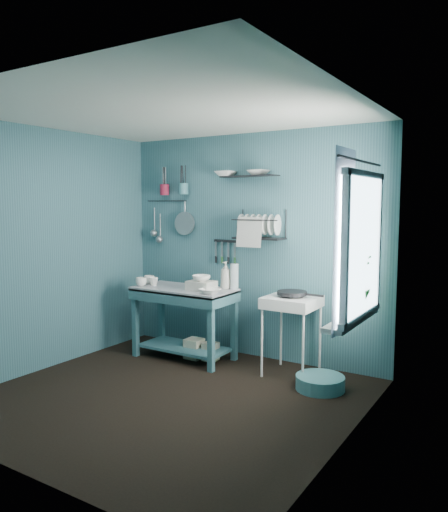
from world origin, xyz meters
The scene contains 36 objects.
floor centered at (0.00, 0.00, 0.00)m, with size 3.20×3.20×0.00m, color black.
ceiling centered at (0.00, 0.00, 2.50)m, with size 3.20×3.20×0.00m, color silver.
wall_back centered at (0.00, 1.50, 1.25)m, with size 3.20×3.20×0.00m, color #325D67.
wall_front centered at (0.00, -1.50, 1.25)m, with size 3.20×3.20×0.00m, color #325D67.
wall_left centered at (-1.60, 0.00, 1.25)m, with size 3.00×3.00×0.00m, color #325D67.
wall_right centered at (1.60, 0.00, 1.25)m, with size 3.00×3.00×0.00m, color #325D67.
work_counter centered at (-0.57, 1.00, 0.40)m, with size 1.13×0.56×0.80m, color #32626A.
mug_left centered at (-1.05, 0.84, 0.85)m, with size 0.12×0.12×0.10m, color white.
mug_mid centered at (-0.95, 0.94, 0.84)m, with size 0.10×0.10×0.09m, color white.
mug_right centered at (-1.07, 1.00, 0.85)m, with size 0.12×0.12×0.10m, color white.
wash_tub centered at (-0.32, 0.98, 0.85)m, with size 0.28×0.22×0.10m, color #BAB8AA.
tub_bowl centered at (-0.32, 0.98, 0.93)m, with size 0.20×0.20×0.06m, color white.
soap_bottle centered at (-0.15, 1.20, 0.95)m, with size 0.12×0.12×0.30m, color #BAB8AA.
water_bottle centered at (-0.05, 1.22, 0.94)m, with size 0.09×0.09×0.28m, color silver.
counter_bowl centered at (-0.12, 0.85, 0.82)m, with size 0.22×0.22×0.05m, color white.
hotplate_stand centered at (0.67, 1.14, 0.40)m, with size 0.50×0.50×0.80m, color silver.
frying_pan centered at (0.67, 1.14, 0.84)m, with size 0.30×0.30×0.04m, color black.
knife_strip centered at (-0.32, 1.47, 1.30)m, with size 0.32×0.02×0.03m, color black.
dish_rack centered at (0.17, 1.37, 1.50)m, with size 0.55×0.24×0.32m, color black.
upper_shelf centered at (0.03, 1.40, 2.02)m, with size 0.70×0.18×0.01m, color black.
shelf_bowl_left centered at (-0.27, 1.40, 2.03)m, with size 0.23×0.23×0.06m, color white.
shelf_bowl_right centered at (0.14, 1.40, 2.07)m, with size 0.22×0.22×0.06m, color white.
utensil_cup_magenta centered at (-1.16, 1.42, 1.89)m, with size 0.11×0.11×0.13m, color maroon.
utensil_cup_teal centered at (-0.87, 1.42, 1.90)m, with size 0.11×0.11×0.13m, color teal.
colander centered at (-0.89, 1.45, 1.49)m, with size 0.28×0.28×0.03m, color #94989C.
ladle_outer centered at (-1.36, 1.46, 1.53)m, with size 0.01×0.01×0.30m, color #94989C.
ladle_inner centered at (-1.27, 1.46, 1.45)m, with size 0.01×0.01×0.30m, color #94989C.
hook_rail centered at (-1.17, 1.47, 1.76)m, with size 0.01×0.01×0.60m, color black.
window_glass centered at (1.59, 0.45, 1.40)m, with size 1.10×1.10×0.00m, color white.
windowsill centered at (1.50, 0.45, 0.81)m, with size 0.16×0.95×0.04m, color silver.
curtain centered at (1.52, 0.15, 1.45)m, with size 1.35×1.35×0.00m, color white.
curtain_rod centered at (1.54, 0.45, 2.05)m, with size 0.02×0.02×1.05m, color black.
potted_plant centered at (1.46, 0.56, 1.09)m, with size 0.29×0.29×0.51m, color #2B6428.
storage_tin_large centered at (-0.47, 1.05, 0.11)m, with size 0.18×0.18×0.22m, color tan.
storage_tin_small centered at (-0.27, 1.08, 0.10)m, with size 0.15×0.15×0.20m, color tan.
floor_basin centered at (1.08, 0.90, 0.07)m, with size 0.45×0.45×0.13m, color teal.
Camera 1 is at (2.70, -3.39, 1.73)m, focal length 35.00 mm.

